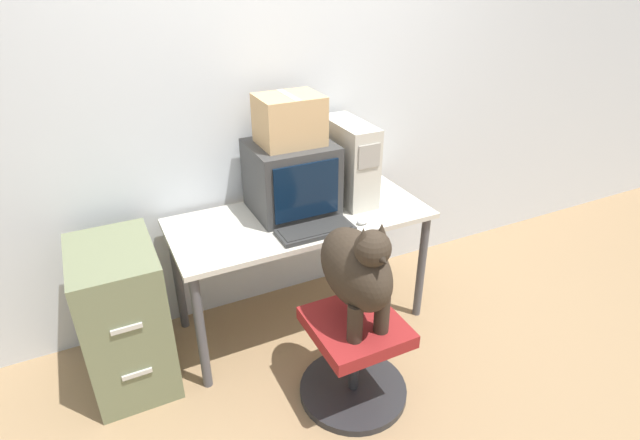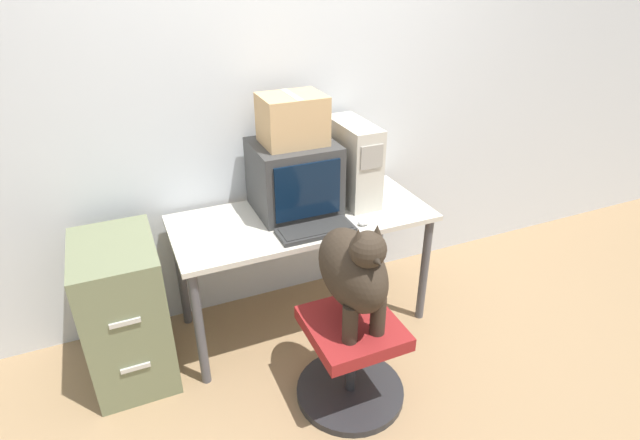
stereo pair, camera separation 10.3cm
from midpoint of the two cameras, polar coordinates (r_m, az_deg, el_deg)
The scene contains 11 objects.
ground_plane at distance 3.01m, azimuth 1.58°, elevation -14.75°, with size 12.00×12.00×0.00m, color #937551.
wall_back at distance 2.96m, azimuth -4.03°, elevation 13.38°, with size 8.00×0.05×2.60m.
desk at distance 2.87m, azimuth -0.96°, elevation -1.10°, with size 1.46×0.64×0.74m.
crt_monitor at distance 2.82m, azimuth -1.93°, elevation 4.93°, with size 0.45×0.42×0.40m.
pc_tower at distance 2.94m, azimuth 4.78°, elevation 6.64°, with size 0.18×0.44×0.47m.
keyboard at distance 2.65m, azimuth 0.62°, elevation -1.19°, with size 0.41×0.18×0.03m.
computer_mouse at distance 2.73m, azimuth 6.08°, elevation -0.29°, with size 0.06×0.04×0.03m.
office_chair at distance 2.62m, azimuth 4.75°, elevation -15.58°, with size 0.56×0.56×0.48m.
dog at distance 2.29m, azimuth 5.20°, elevation -5.68°, with size 0.26×0.50×0.58m.
filing_cabinet at distance 2.82m, azimuth -20.36°, elevation -9.79°, with size 0.40×0.57×0.80m.
cardboard_box at distance 2.71m, azimuth -2.07°, elevation 11.41°, with size 0.33×0.27×0.26m.
Camera 2 is at (-0.91, -2.01, 2.05)m, focal length 28.00 mm.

